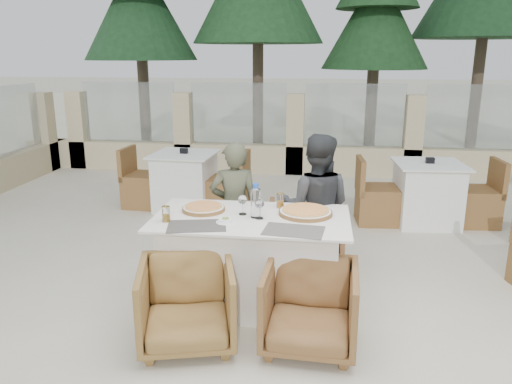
# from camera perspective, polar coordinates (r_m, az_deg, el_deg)

# --- Properties ---
(ground) EXTENTS (80.00, 80.00, 0.00)m
(ground) POSITION_cam_1_polar(r_m,az_deg,el_deg) (4.42, 0.81, -12.23)
(ground) COLOR beige
(ground) RESTS_ON ground
(sand_patch) EXTENTS (30.00, 16.00, 0.01)m
(sand_patch) POSITION_cam_1_polar(r_m,az_deg,el_deg) (18.01, 6.07, 8.89)
(sand_patch) COLOR beige
(sand_patch) RESTS_ON ground
(perimeter_wall_far) EXTENTS (10.00, 0.34, 1.60)m
(perimeter_wall_far) POSITION_cam_1_polar(r_m,az_deg,el_deg) (8.78, 4.51, 7.25)
(perimeter_wall_far) COLOR beige
(perimeter_wall_far) RESTS_ON ground
(pine_far_left) EXTENTS (2.42, 2.42, 5.50)m
(pine_far_left) POSITION_cam_1_polar(r_m,az_deg,el_deg) (11.60, -13.14, 18.57)
(pine_far_left) COLOR #1C4322
(pine_far_left) RESTS_ON ground
(pine_centre) EXTENTS (2.20, 2.20, 5.00)m
(pine_centre) POSITION_cam_1_polar(r_m,az_deg,el_deg) (11.14, 13.51, 17.40)
(pine_centre) COLOR #1D441F
(pine_centre) RESTS_ON ground
(dining_table) EXTENTS (1.60, 0.90, 0.77)m
(dining_table) POSITION_cam_1_polar(r_m,az_deg,el_deg) (4.21, -0.54, -7.86)
(dining_table) COLOR white
(dining_table) RESTS_ON ground
(placemat_near_left) EXTENTS (0.50, 0.39, 0.00)m
(placemat_near_left) POSITION_cam_1_polar(r_m,az_deg,el_deg) (3.89, -6.78, -3.86)
(placemat_near_left) COLOR #504B45
(placemat_near_left) RESTS_ON dining_table
(placemat_near_right) EXTENTS (0.48, 0.35, 0.00)m
(placemat_near_right) POSITION_cam_1_polar(r_m,az_deg,el_deg) (3.78, 4.33, -4.42)
(placemat_near_right) COLOR #605A52
(placemat_near_right) RESTS_ON dining_table
(pizza_left) EXTENTS (0.48, 0.48, 0.05)m
(pizza_left) POSITION_cam_1_polar(r_m,az_deg,el_deg) (4.26, -6.01, -1.83)
(pizza_left) COLOR #C64C1B
(pizza_left) RESTS_ON dining_table
(pizza_right) EXTENTS (0.59, 0.59, 0.06)m
(pizza_right) POSITION_cam_1_polar(r_m,az_deg,el_deg) (4.15, 5.67, -2.19)
(pizza_right) COLOR orange
(pizza_right) RESTS_ON dining_table
(water_bottle) EXTENTS (0.09, 0.09, 0.28)m
(water_bottle) POSITION_cam_1_polar(r_m,az_deg,el_deg) (4.03, -0.04, -0.99)
(water_bottle) COLOR #B9D7F4
(water_bottle) RESTS_ON dining_table
(wine_glass_centre) EXTENTS (0.10, 0.10, 0.18)m
(wine_glass_centre) POSITION_cam_1_polar(r_m,az_deg,el_deg) (4.12, -1.55, -1.35)
(wine_glass_centre) COLOR silver
(wine_glass_centre) RESTS_ON dining_table
(wine_glass_near) EXTENTS (0.10, 0.10, 0.18)m
(wine_glass_near) POSITION_cam_1_polar(r_m,az_deg,el_deg) (4.01, 0.41, -1.81)
(wine_glass_near) COLOR white
(wine_glass_near) RESTS_ON dining_table
(beer_glass_left) EXTENTS (0.08, 0.08, 0.13)m
(beer_glass_left) POSITION_cam_1_polar(r_m,az_deg,el_deg) (4.01, -10.25, -2.49)
(beer_glass_left) COLOR #C3911B
(beer_glass_left) RESTS_ON dining_table
(beer_glass_right) EXTENTS (0.08, 0.08, 0.13)m
(beer_glass_right) POSITION_cam_1_polar(r_m,az_deg,el_deg) (4.31, 2.79, -1.00)
(beer_glass_right) COLOR orange
(beer_glass_right) RESTS_ON dining_table
(olive_dish) EXTENTS (0.11, 0.11, 0.04)m
(olive_dish) POSITION_cam_1_polar(r_m,az_deg,el_deg) (3.94, -3.51, -3.23)
(olive_dish) COLOR white
(olive_dish) RESTS_ON dining_table
(armchair_far_left) EXTENTS (0.60, 0.62, 0.55)m
(armchair_far_left) POSITION_cam_1_polar(r_m,az_deg,el_deg) (5.13, -1.66, -4.80)
(armchair_far_left) COLOR olive
(armchair_far_left) RESTS_ON ground
(armchair_far_right) EXTENTS (0.76, 0.78, 0.65)m
(armchair_far_right) POSITION_cam_1_polar(r_m,az_deg,el_deg) (4.95, 5.58, -5.02)
(armchair_far_right) COLOR brown
(armchair_far_right) RESTS_ON ground
(armchair_near_left) EXTENTS (0.82, 0.83, 0.63)m
(armchair_near_left) POSITION_cam_1_polar(r_m,az_deg,el_deg) (3.72, -7.88, -12.54)
(armchair_near_left) COLOR olive
(armchair_near_left) RESTS_ON ground
(armchair_near_right) EXTENTS (0.69, 0.71, 0.62)m
(armchair_near_right) POSITION_cam_1_polar(r_m,az_deg,el_deg) (3.68, 6.17, -12.94)
(armchair_near_right) COLOR brown
(armchair_near_right) RESTS_ON ground
(diner_left) EXTENTS (0.52, 0.40, 1.28)m
(diner_left) POSITION_cam_1_polar(r_m,az_deg,el_deg) (4.74, -2.49, -1.89)
(diner_left) COLOR #4C4F39
(diner_left) RESTS_ON ground
(diner_right) EXTENTS (0.72, 0.59, 1.38)m
(diner_right) POSITION_cam_1_polar(r_m,az_deg,el_deg) (4.63, 6.86, -1.79)
(diner_right) COLOR #323437
(diner_right) RESTS_ON ground
(bg_table_a) EXTENTS (1.69, 0.93, 0.77)m
(bg_table_a) POSITION_cam_1_polar(r_m,az_deg,el_deg) (6.84, -8.10, 1.23)
(bg_table_a) COLOR white
(bg_table_a) RESTS_ON ground
(bg_table_b) EXTENTS (1.69, 0.93, 0.77)m
(bg_table_b) POSITION_cam_1_polar(r_m,az_deg,el_deg) (6.53, 18.95, -0.17)
(bg_table_b) COLOR white
(bg_table_b) RESTS_ON ground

